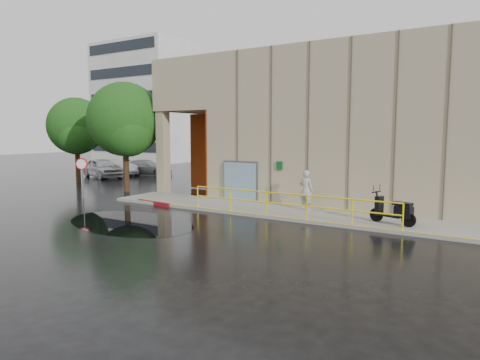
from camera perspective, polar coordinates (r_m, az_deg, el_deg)
The scene contains 15 objects.
ground at distance 18.26m, azimuth -10.46°, elevation -5.59°, with size 120.00×120.00×0.00m, color black.
sidewalk at distance 19.76m, azimuth 7.22°, elevation -4.39°, with size 20.00×3.00×0.15m, color #9A988C.
building at distance 25.14m, azimuth 15.92°, elevation 7.16°, with size 20.00×10.17×8.00m.
guardrail at distance 18.35m, azimuth 6.19°, elevation -3.30°, with size 9.56×0.06×1.03m.
distant_building at distance 57.56m, azimuth -12.49°, elevation 9.95°, with size 12.00×8.08×15.00m.
person at distance 20.11m, azimuth 8.79°, elevation -1.33°, with size 0.68×0.45×1.86m, color #A5A5A9.
scooter at distance 17.79m, azimuth 19.76°, elevation -2.88°, with size 1.98×1.14×1.49m.
stop_sign at distance 25.67m, azimuth -20.32°, elevation 1.44°, with size 0.59×0.44×2.33m.
red_curb at distance 22.72m, azimuth -11.47°, elevation -3.03°, with size 2.40×0.18×0.18m, color maroon.
puddle at distance 18.51m, azimuth -14.44°, elevation -5.51°, with size 6.56×4.04×0.01m, color black.
car_a at distance 37.50m, azimuth -17.90°, elevation 1.55°, with size 1.90×4.72×1.61m, color silver.
car_b at distance 39.18m, azimuth -16.21°, elevation 1.74°, with size 1.62×4.65×1.53m, color white.
car_c at distance 38.71m, azimuth -12.36°, elevation 1.65°, with size 1.87×4.60×1.33m, color #9FA3A7.
tree_near at distance 27.76m, azimuth -15.02°, elevation 7.44°, with size 4.63×4.63×6.87m.
tree_far at distance 33.83m, azimuth -20.98°, elevation 6.47°, with size 4.17×4.17×6.31m.
Camera 1 is at (12.09, -13.16, 3.75)m, focal length 32.00 mm.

